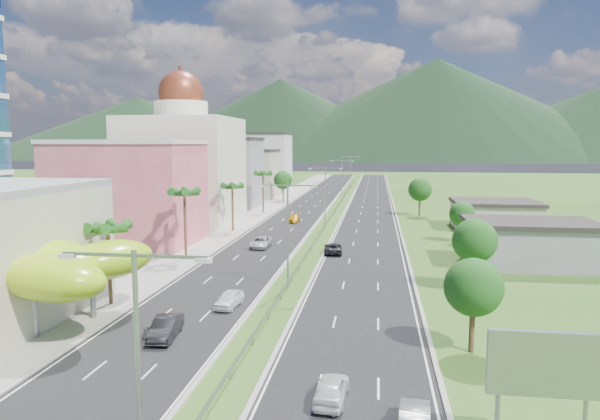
% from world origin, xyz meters
% --- Properties ---
extents(ground, '(500.00, 500.00, 0.00)m').
position_xyz_m(ground, '(0.00, 0.00, 0.00)').
color(ground, '#2D5119').
rests_on(ground, ground).
extents(road_left, '(11.00, 260.00, 0.04)m').
position_xyz_m(road_left, '(-7.50, 90.00, 0.02)').
color(road_left, black).
rests_on(road_left, ground).
extents(road_right, '(11.00, 260.00, 0.04)m').
position_xyz_m(road_right, '(7.50, 90.00, 0.02)').
color(road_right, black).
rests_on(road_right, ground).
extents(sidewalk_left, '(7.00, 260.00, 0.12)m').
position_xyz_m(sidewalk_left, '(-17.00, 90.00, 0.06)').
color(sidewalk_left, gray).
rests_on(sidewalk_left, ground).
extents(median_guardrail, '(0.10, 216.06, 0.76)m').
position_xyz_m(median_guardrail, '(0.00, 71.99, 0.62)').
color(median_guardrail, gray).
rests_on(median_guardrail, ground).
extents(streetlight_median_a, '(6.04, 0.25, 11.00)m').
position_xyz_m(streetlight_median_a, '(0.00, -25.00, 6.75)').
color(streetlight_median_a, gray).
rests_on(streetlight_median_a, ground).
extents(streetlight_median_b, '(6.04, 0.25, 11.00)m').
position_xyz_m(streetlight_median_b, '(0.00, 10.00, 6.75)').
color(streetlight_median_b, gray).
rests_on(streetlight_median_b, ground).
extents(streetlight_median_c, '(6.04, 0.25, 11.00)m').
position_xyz_m(streetlight_median_c, '(0.00, 50.00, 6.75)').
color(streetlight_median_c, gray).
rests_on(streetlight_median_c, ground).
extents(streetlight_median_d, '(6.04, 0.25, 11.00)m').
position_xyz_m(streetlight_median_d, '(0.00, 95.00, 6.75)').
color(streetlight_median_d, gray).
rests_on(streetlight_median_d, ground).
extents(streetlight_median_e, '(6.04, 0.25, 11.00)m').
position_xyz_m(streetlight_median_e, '(0.00, 140.00, 6.75)').
color(streetlight_median_e, gray).
rests_on(streetlight_median_e, ground).
extents(lime_canopy, '(18.00, 15.00, 7.40)m').
position_xyz_m(lime_canopy, '(-20.00, -4.00, 4.99)').
color(lime_canopy, '#90C012').
rests_on(lime_canopy, ground).
extents(pink_shophouse, '(20.00, 15.00, 15.00)m').
position_xyz_m(pink_shophouse, '(-28.00, 32.00, 7.50)').
color(pink_shophouse, '#CA5367').
rests_on(pink_shophouse, ground).
extents(domed_building, '(20.00, 20.00, 28.70)m').
position_xyz_m(domed_building, '(-28.00, 55.00, 11.35)').
color(domed_building, beige).
rests_on(domed_building, ground).
extents(midrise_grey, '(16.00, 15.00, 16.00)m').
position_xyz_m(midrise_grey, '(-27.00, 80.00, 8.00)').
color(midrise_grey, gray).
rests_on(midrise_grey, ground).
extents(midrise_beige, '(16.00, 15.00, 13.00)m').
position_xyz_m(midrise_beige, '(-27.00, 102.00, 6.50)').
color(midrise_beige, '#B9B199').
rests_on(midrise_beige, ground).
extents(midrise_white, '(16.00, 15.00, 18.00)m').
position_xyz_m(midrise_white, '(-27.00, 125.00, 9.00)').
color(midrise_white, silver).
rests_on(midrise_white, ground).
extents(billboard, '(5.20, 0.35, 6.20)m').
position_xyz_m(billboard, '(17.00, -18.00, 4.42)').
color(billboard, gray).
rests_on(billboard, ground).
extents(shed_near, '(15.00, 10.00, 5.00)m').
position_xyz_m(shed_near, '(28.00, 25.00, 2.50)').
color(shed_near, gray).
rests_on(shed_near, ground).
extents(shed_far, '(14.00, 12.00, 4.40)m').
position_xyz_m(shed_far, '(30.00, 55.00, 2.20)').
color(shed_far, '#B9B199').
rests_on(shed_far, ground).
extents(palm_tree_b, '(3.60, 3.60, 8.10)m').
position_xyz_m(palm_tree_b, '(-15.50, 2.00, 7.06)').
color(palm_tree_b, '#47301C').
rests_on(palm_tree_b, ground).
extents(palm_tree_c, '(3.60, 3.60, 9.60)m').
position_xyz_m(palm_tree_c, '(-15.50, 22.00, 8.50)').
color(palm_tree_c, '#47301C').
rests_on(palm_tree_c, ground).
extents(palm_tree_d, '(3.60, 3.60, 8.60)m').
position_xyz_m(palm_tree_d, '(-15.50, 45.00, 7.54)').
color(palm_tree_d, '#47301C').
rests_on(palm_tree_d, ground).
extents(palm_tree_e, '(3.60, 3.60, 9.40)m').
position_xyz_m(palm_tree_e, '(-15.50, 70.00, 8.31)').
color(palm_tree_e, '#47301C').
rests_on(palm_tree_e, ground).
extents(leafy_tree_lfar, '(4.90, 4.90, 8.05)m').
position_xyz_m(leafy_tree_lfar, '(-15.50, 95.00, 5.58)').
color(leafy_tree_lfar, '#47301C').
rests_on(leafy_tree_lfar, ground).
extents(leafy_tree_ra, '(4.20, 4.20, 6.90)m').
position_xyz_m(leafy_tree_ra, '(16.00, -5.00, 4.78)').
color(leafy_tree_ra, '#47301C').
rests_on(leafy_tree_ra, ground).
extents(leafy_tree_rb, '(4.55, 4.55, 7.47)m').
position_xyz_m(leafy_tree_rb, '(19.00, 12.00, 5.18)').
color(leafy_tree_rb, '#47301C').
rests_on(leafy_tree_rb, ground).
extents(leafy_tree_rc, '(3.85, 3.85, 6.33)m').
position_xyz_m(leafy_tree_rc, '(22.00, 40.00, 4.37)').
color(leafy_tree_rc, '#47301C').
rests_on(leafy_tree_rc, ground).
extents(leafy_tree_rd, '(4.90, 4.90, 8.05)m').
position_xyz_m(leafy_tree_rd, '(18.00, 70.00, 5.58)').
color(leafy_tree_rd, '#47301C').
rests_on(leafy_tree_rd, ground).
extents(mountain_ridge, '(860.00, 140.00, 90.00)m').
position_xyz_m(mountain_ridge, '(60.00, 450.00, 0.00)').
color(mountain_ridge, black).
rests_on(mountain_ridge, ground).
extents(car_white_near_left, '(2.16, 4.46, 1.47)m').
position_xyz_m(car_white_near_left, '(-4.31, 2.82, 0.77)').
color(car_white_near_left, white).
rests_on(car_white_near_left, road_left).
extents(car_dark_left, '(2.32, 5.17, 1.65)m').
position_xyz_m(car_dark_left, '(-7.02, -5.58, 0.86)').
color(car_dark_left, black).
rests_on(car_dark_left, road_left).
extents(car_silver_mid_left, '(2.59, 5.52, 1.53)m').
position_xyz_m(car_silver_mid_left, '(-7.51, 31.19, 0.80)').
color(car_silver_mid_left, '#B5B9BE').
rests_on(car_silver_mid_left, road_left).
extents(car_yellow_far_left, '(2.16, 5.21, 1.50)m').
position_xyz_m(car_yellow_far_left, '(-6.73, 57.12, 0.79)').
color(car_yellow_far_left, orange).
rests_on(car_yellow_far_left, road_left).
extents(car_white_near_right, '(2.05, 4.52, 1.51)m').
position_xyz_m(car_white_near_right, '(6.61, -14.02, 0.79)').
color(car_white_near_right, silver).
rests_on(car_white_near_right, road_right).
extents(car_silver_right, '(1.94, 4.61, 1.48)m').
position_xyz_m(car_silver_right, '(11.17, -16.88, 0.78)').
color(car_silver_right, '#ADAEB5').
rests_on(car_silver_right, road_right).
extents(car_dark_far_right, '(2.81, 5.33, 1.43)m').
position_xyz_m(car_dark_far_right, '(3.20, 28.53, 0.76)').
color(car_dark_far_right, black).
rests_on(car_dark_far_right, road_right).
extents(motorcycle, '(0.60, 1.82, 1.15)m').
position_xyz_m(motorcycle, '(-8.56, -5.53, 0.62)').
color(motorcycle, black).
rests_on(motorcycle, road_left).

